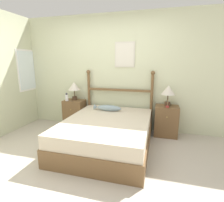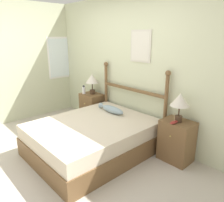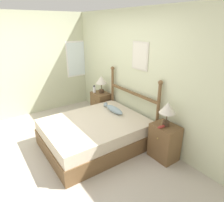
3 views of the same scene
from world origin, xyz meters
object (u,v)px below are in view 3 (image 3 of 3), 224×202
object	(u,v)px
nightstand_left	(101,105)
bottle	(94,89)
nightstand_right	(164,142)
bed	(95,133)
fish_pillow	(114,109)
model_boat	(162,126)
table_lamp_right	(168,109)
table_lamp_left	(101,81)

from	to	relation	value
nightstand_left	bottle	world-z (taller)	bottle
nightstand_right	bed	bearing A→B (deg)	-143.15
nightstand_right	fish_pillow	bearing A→B (deg)	-168.53
bed	model_boat	world-z (taller)	model_boat
nightstand_left	bottle	distance (m)	0.44
nightstand_right	fish_pillow	distance (m)	1.25
bed	nightstand_left	bearing A→B (deg)	143.15
bed	model_boat	xyz separation A→B (m)	(1.05, 0.67, 0.41)
nightstand_left	model_boat	distance (m)	2.13
bed	fish_pillow	bearing A→B (deg)	105.11
nightstand_left	bottle	size ratio (longest dim) A/B	3.48
nightstand_right	bottle	bearing A→B (deg)	-177.33
fish_pillow	model_boat	bearing A→B (deg)	6.19
bed	nightstand_right	xyz separation A→B (m)	(1.05, 0.79, 0.06)
nightstand_right	table_lamp_right	world-z (taller)	table_lamp_right
table_lamp_left	bottle	world-z (taller)	table_lamp_left
nightstand_right	table_lamp_right	distance (m)	0.63
bed	table_lamp_right	distance (m)	1.48
nightstand_left	table_lamp_right	bearing A→B (deg)	-0.24
table_lamp_right	nightstand_right	bearing A→B (deg)	79.02
nightstand_right	model_boat	distance (m)	0.36
model_boat	fish_pillow	size ratio (longest dim) A/B	0.31
bottle	nightstand_left	bearing A→B (deg)	38.50
table_lamp_right	bottle	distance (m)	2.24
table_lamp_left	fish_pillow	distance (m)	1.01
table_lamp_right	model_boat	xyz separation A→B (m)	(-0.00, -0.10, -0.29)
table_lamp_left	model_boat	size ratio (longest dim) A/B	2.31
table_lamp_left	table_lamp_right	distance (m)	2.09
table_lamp_right	bottle	world-z (taller)	table_lamp_right
nightstand_left	table_lamp_left	xyz separation A→B (m)	(0.00, 0.02, 0.63)
table_lamp_left	table_lamp_right	xyz separation A→B (m)	(2.09, -0.03, 0.00)
table_lamp_right	fish_pillow	bearing A→B (deg)	-168.92
table_lamp_left	model_boat	distance (m)	2.12
table_lamp_left	bottle	xyz separation A→B (m)	(-0.14, -0.13, -0.23)
bed	model_boat	size ratio (longest dim) A/B	10.30
bed	bottle	distance (m)	1.44
nightstand_left	bottle	bearing A→B (deg)	-141.50
table_lamp_right	fish_pillow	xyz separation A→B (m)	(-1.20, -0.23, -0.37)
bed	nightstand_right	bearing A→B (deg)	36.85
model_boat	fish_pillow	distance (m)	1.21
bed	table_lamp_left	xyz separation A→B (m)	(-1.05, 0.81, 0.70)
model_boat	nightstand_right	bearing A→B (deg)	89.06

